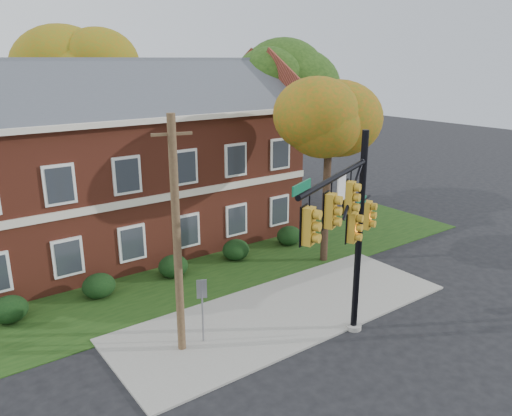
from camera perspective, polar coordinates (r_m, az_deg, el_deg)
ground at (r=19.76m, az=5.19°, el=-12.91°), size 120.00×120.00×0.00m
sidewalk at (r=20.41m, az=3.30°, el=-11.72°), size 14.00×5.00×0.08m
grass_strip at (r=24.07m, az=-4.35°, el=-7.17°), size 30.00×6.00×0.04m
apartment_building at (r=26.90m, az=-15.05°, el=5.96°), size 18.80×8.80×9.74m
hedge_far_left at (r=21.67m, az=-26.39°, el=-10.35°), size 1.40×1.26×1.05m
hedge_left at (r=22.36m, az=-17.52°, el=-8.48°), size 1.40×1.26×1.05m
hedge_center at (r=23.54m, az=-9.44°, el=-6.58°), size 1.40×1.26×1.05m
hedge_right at (r=25.16m, az=-2.32°, el=-4.79°), size 1.40×1.26×1.05m
hedge_far_right at (r=27.14m, az=3.82°, el=-3.18°), size 1.40×1.26×1.05m
tree_near_right at (r=23.80m, az=8.97°, el=9.09°), size 4.50×4.25×8.58m
tree_right_rear at (r=33.02m, az=2.97°, el=13.89°), size 6.30×5.95×10.62m
tree_far_rear at (r=34.32m, az=-18.43°, el=14.40°), size 6.84×6.46×11.52m
traffic_signal at (r=16.58m, az=10.45°, el=-1.53°), size 6.17×2.92×7.47m
utility_pole at (r=16.43m, az=-9.04°, el=-3.44°), size 1.24×0.45×8.17m
sign_post at (r=17.74m, az=-6.18°, el=-10.47°), size 0.34×0.18×2.46m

